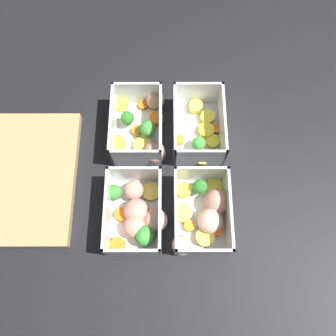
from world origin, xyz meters
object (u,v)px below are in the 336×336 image
(container_near_left, at_px, (204,213))
(container_far_right, at_px, (142,128))
(container_far_left, at_px, (138,214))
(container_near_right, at_px, (199,129))

(container_near_left, xyz_separation_m, container_far_right, (0.18, 0.12, -0.00))
(container_near_left, relative_size, container_far_left, 1.09)
(container_far_left, distance_m, container_far_right, 0.18)
(container_near_right, distance_m, container_far_left, 0.22)
(container_far_left, height_order, container_far_right, same)
(container_near_left, relative_size, container_near_right, 1.02)
(container_near_left, bearing_deg, container_far_right, 33.85)
(container_near_right, bearing_deg, container_near_left, -179.26)
(container_near_left, distance_m, container_far_left, 0.13)
(container_near_right, relative_size, container_far_right, 0.93)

